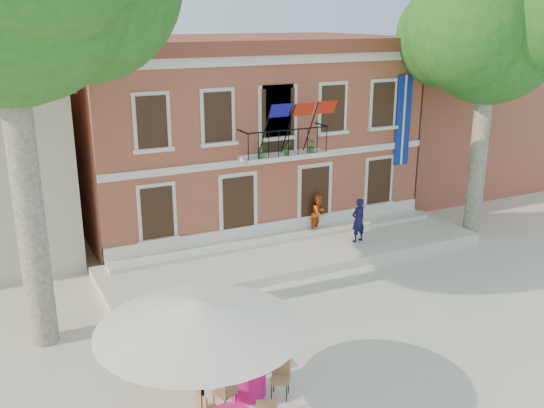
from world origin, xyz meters
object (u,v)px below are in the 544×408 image
(plane_tree_east, at_px, (491,34))
(patio_umbrella, at_px, (200,315))
(cafe_table_0, at_px, (247,378))
(pedestrian_orange, at_px, (319,213))
(pedestrian_navy, at_px, (358,220))

(plane_tree_east, xyz_separation_m, patio_umbrella, (-13.98, -6.91, -4.91))
(patio_umbrella, relative_size, cafe_table_0, 2.20)
(pedestrian_orange, distance_m, cafe_table_0, 10.41)
(pedestrian_navy, xyz_separation_m, pedestrian_orange, (-0.76, 1.56, -0.08))
(cafe_table_0, bearing_deg, plane_tree_east, 25.61)
(patio_umbrella, height_order, pedestrian_navy, patio_umbrella)
(pedestrian_orange, bearing_deg, cafe_table_0, -157.81)
(cafe_table_0, bearing_deg, pedestrian_orange, 50.41)
(patio_umbrella, distance_m, pedestrian_orange, 12.08)
(plane_tree_east, bearing_deg, pedestrian_navy, 175.46)
(patio_umbrella, height_order, pedestrian_orange, patio_umbrella)
(plane_tree_east, distance_m, cafe_table_0, 15.72)
(plane_tree_east, xyz_separation_m, pedestrian_navy, (-5.21, 0.41, -6.53))
(plane_tree_east, bearing_deg, pedestrian_orange, 161.69)
(plane_tree_east, xyz_separation_m, pedestrian_orange, (-5.97, 1.98, -6.61))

